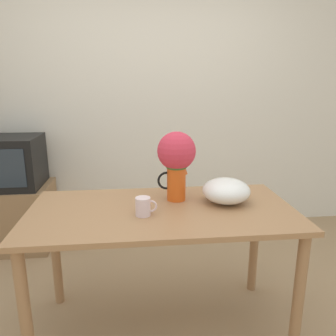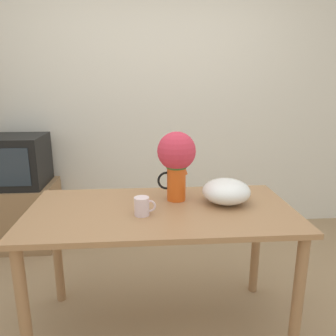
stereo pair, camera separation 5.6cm
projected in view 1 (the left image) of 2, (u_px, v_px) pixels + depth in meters
name	position (u px, v px, depth m)	size (l,w,h in m)	color
wall_back	(152.00, 103.00, 3.26)	(8.00, 0.05, 2.60)	silver
table	(162.00, 227.00, 1.90)	(1.51, 0.77, 0.80)	#A3754C
flower_vase	(176.00, 157.00, 1.95)	(0.23, 0.23, 0.42)	#E05619
coffee_mug	(144.00, 206.00, 1.76)	(0.12, 0.08, 0.10)	silver
white_bowl	(226.00, 191.00, 1.95)	(0.28, 0.28, 0.15)	white
tv_stand	(16.00, 216.00, 3.03)	(0.64, 0.53, 0.59)	#8E6B47
tv_set	(9.00, 162.00, 2.90)	(0.54, 0.49, 0.45)	black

